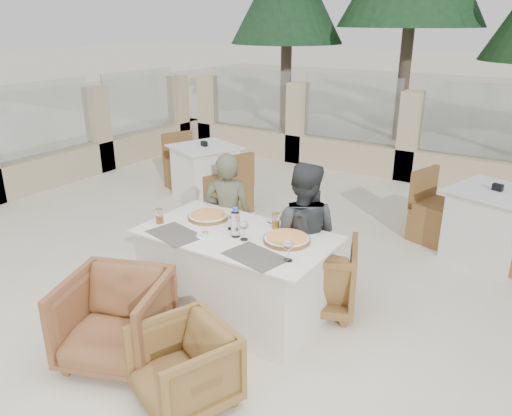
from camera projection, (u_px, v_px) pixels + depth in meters
The scene contains 25 objects.
ground at pixel (231, 319), 4.30m from camera, with size 80.00×80.00×0.00m, color silver.
sand_patch at pixel (498, 104), 15.27m from camera, with size 30.00×16.00×0.01m, color beige.
perimeter_wall_far at pixel (410, 130), 7.78m from camera, with size 10.00×0.34×1.60m, color beige, non-canonical shape.
perimeter_wall_left at pixel (45, 134), 7.49m from camera, with size 0.34×7.00×1.60m, color tan, non-canonical shape.
pine_far_left at pixel (287, 3), 10.60m from camera, with size 2.42×2.42×5.50m, color #1C4123.
dining_table at pixel (237, 275), 4.23m from camera, with size 1.60×0.90×0.77m, color silver, non-canonical shape.
placemat_near_left at pixel (175, 234), 4.08m from camera, with size 0.45×0.30×0.00m, color #554F49.
placemat_near_right at pixel (255, 256), 3.70m from camera, with size 0.45×0.30×0.00m, color #534E47.
pizza_left at pixel (208, 216), 4.40m from camera, with size 0.35×0.35×0.05m, color #CC581B.
pizza_right at pixel (287, 239), 3.94m from camera, with size 0.37×0.37×0.05m, color orange.
water_bottle at pixel (235, 222), 4.00m from camera, with size 0.07×0.07×0.25m, color #A8C8DD.
wine_glass_centre at pixel (231, 219), 4.16m from camera, with size 0.08×0.08×0.18m, color white, non-canonical shape.
wine_glass_near at pixel (244, 229), 3.95m from camera, with size 0.08×0.08×0.18m, color white, non-canonical shape.
wine_glass_corner at pixel (288, 249), 3.61m from camera, with size 0.08×0.08×0.18m, color white, non-canonical shape.
beer_glass_left at pixel (160, 216), 4.29m from camera, with size 0.06×0.06×0.13m, color #BE681A.
beer_glass_right at pixel (276, 221), 4.19m from camera, with size 0.07×0.07×0.13m, color orange.
olive_dish at pixel (205, 234), 4.04m from camera, with size 0.11×0.11×0.04m, color white, non-canonical shape.
armchair_far_left at pixel (250, 239), 5.12m from camera, with size 0.65×0.67×0.61m, color olive.
armchair_far_right at pixel (316, 274), 4.39m from camera, with size 0.68×0.70×0.64m, color brown.
armchair_near_left at pixel (115, 319), 3.70m from camera, with size 0.72×0.74×0.67m, color brown.
armchair_near_right at pixel (184, 367), 3.28m from camera, with size 0.59×0.61×0.56m, color olive.
diner_left at pixel (228, 218), 4.76m from camera, with size 0.47×0.31×1.28m, color #52553D.
diner_right at pixel (302, 237), 4.30m from camera, with size 0.65×0.50×1.33m, color #343739.
bg_table_a at pixel (205, 173), 7.06m from camera, with size 1.64×0.82×0.77m, color white, non-canonical shape.
bg_table_b at pixel (491, 225), 5.26m from camera, with size 1.64×0.82×0.77m, color silver, non-canonical shape.
Camera 1 is at (2.19, -2.97, 2.42)m, focal length 35.00 mm.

